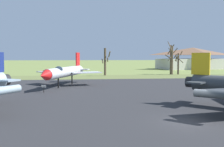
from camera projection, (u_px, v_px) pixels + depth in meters
The scene contains 10 objects.
ground_plane at pixel (189, 123), 20.02m from camera, with size 600.00×600.00×0.00m, color olive.
asphalt_apron at pixel (144, 95), 34.00m from camera, with size 79.79×47.04×0.05m, color #28282B.
grass_verge_strip at pixel (114, 77), 63.24m from camera, with size 139.79×12.00×0.06m, color #5F6937.
jet_fighter_front_right at pixel (65, 72), 43.70m from camera, with size 11.39×16.74×5.68m.
info_placard_front_right at pixel (44, 88), 35.72m from camera, with size 0.60×0.27×1.13m.
bare_tree_left_of_center at pixel (105, 61), 67.96m from camera, with size 2.16×2.39×7.07m.
bare_tree_center at pixel (173, 59), 70.93m from camera, with size 2.90×3.00×8.57m.
bare_tree_right_of_center at pixel (171, 58), 72.44m from camera, with size 2.83×2.83×9.00m.
bare_tree_far_right at pixel (178, 63), 71.83m from camera, with size 2.13×1.99×6.43m.
visitor_building at pixel (192, 58), 103.04m from camera, with size 28.51×18.83×8.31m.
Camera 1 is at (-8.15, -18.89, 5.03)m, focal length 42.45 mm.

